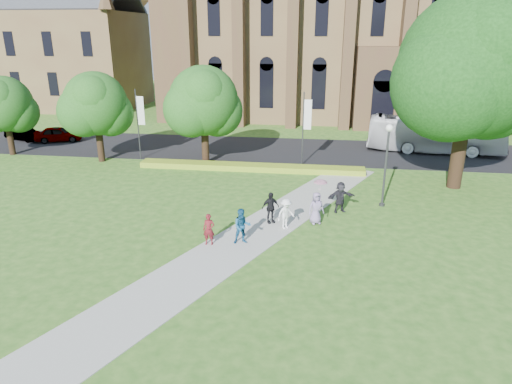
# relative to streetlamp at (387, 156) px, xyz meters

# --- Properties ---
(ground) EXTENTS (160.00, 160.00, 0.00)m
(ground) POSITION_rel_streetlamp_xyz_m (-7.50, -6.50, -3.30)
(ground) COLOR #2B5B1B
(ground) RESTS_ON ground
(road) EXTENTS (160.00, 10.00, 0.02)m
(road) POSITION_rel_streetlamp_xyz_m (-7.50, 13.50, -3.29)
(road) COLOR black
(road) RESTS_ON ground
(footpath) EXTENTS (15.58, 28.54, 0.04)m
(footpath) POSITION_rel_streetlamp_xyz_m (-7.50, -5.50, -3.28)
(footpath) COLOR #B2B2A8
(footpath) RESTS_ON ground
(flower_hedge) EXTENTS (18.00, 1.40, 0.45)m
(flower_hedge) POSITION_rel_streetlamp_xyz_m (-9.50, 6.70, -3.07)
(flower_hedge) COLOR #C7D52A
(flower_hedge) RESTS_ON ground
(cathedral) EXTENTS (52.60, 18.25, 28.00)m
(cathedral) POSITION_rel_streetlamp_xyz_m (2.50, 33.23, 9.69)
(cathedral) COLOR brown
(cathedral) RESTS_ON ground
(building_west) EXTENTS (22.00, 14.00, 18.30)m
(building_west) POSITION_rel_streetlamp_xyz_m (-41.50, 35.50, 5.91)
(building_west) COLOR brown
(building_west) RESTS_ON ground
(streetlamp) EXTENTS (0.44, 0.44, 5.24)m
(streetlamp) POSITION_rel_streetlamp_xyz_m (0.00, 0.00, 0.00)
(streetlamp) COLOR #38383D
(streetlamp) RESTS_ON ground
(large_tree) EXTENTS (9.60, 9.60, 13.20)m
(large_tree) POSITION_rel_streetlamp_xyz_m (5.50, 4.50, 5.07)
(large_tree) COLOR #332114
(large_tree) RESTS_ON ground
(street_tree_0) EXTENTS (5.20, 5.20, 7.50)m
(street_tree_0) POSITION_rel_streetlamp_xyz_m (-22.50, 7.50, 1.58)
(street_tree_0) COLOR #332114
(street_tree_0) RESTS_ON ground
(street_tree_1) EXTENTS (5.60, 5.60, 8.05)m
(street_tree_1) POSITION_rel_streetlamp_xyz_m (-13.50, 8.00, 1.93)
(street_tree_1) COLOR #332114
(street_tree_1) RESTS_ON ground
(street_tree_2) EXTENTS (4.80, 4.80, 6.95)m
(street_tree_2) POSITION_rel_streetlamp_xyz_m (-31.50, 8.50, 1.23)
(street_tree_2) COLOR #332114
(street_tree_2) RESTS_ON ground
(banner_pole_0) EXTENTS (0.70, 0.10, 6.00)m
(banner_pole_0) POSITION_rel_streetlamp_xyz_m (-5.39, 8.70, 0.09)
(banner_pole_0) COLOR #38383D
(banner_pole_0) RESTS_ON ground
(banner_pole_1) EXTENTS (0.70, 0.10, 6.00)m
(banner_pole_1) POSITION_rel_streetlamp_xyz_m (-19.39, 8.70, 0.09)
(banner_pole_1) COLOR #38383D
(banner_pole_1) RESTS_ON ground
(tour_coach) EXTENTS (12.08, 4.04, 3.30)m
(tour_coach) POSITION_rel_streetlamp_xyz_m (6.20, 14.61, -1.63)
(tour_coach) COLOR white
(tour_coach) RESTS_ON road
(car_0) EXTENTS (4.76, 3.16, 1.51)m
(car_0) POSITION_rel_streetlamp_xyz_m (-30.11, 13.81, -2.52)
(car_0) COLOR gray
(car_0) RESTS_ON road
(car_1) EXTENTS (4.44, 2.63, 1.38)m
(car_1) POSITION_rel_streetlamp_xyz_m (-33.85, 13.78, -2.58)
(car_1) COLOR gray
(car_1) RESTS_ON road
(pedestrian_0) EXTENTS (0.63, 0.43, 1.67)m
(pedestrian_0) POSITION_rel_streetlamp_xyz_m (-9.56, -7.06, -2.42)
(pedestrian_0) COLOR maroon
(pedestrian_0) RESTS_ON footpath
(pedestrian_1) EXTENTS (1.10, 0.97, 1.90)m
(pedestrian_1) POSITION_rel_streetlamp_xyz_m (-7.89, -6.69, -2.30)
(pedestrian_1) COLOR navy
(pedestrian_1) RESTS_ON footpath
(pedestrian_2) EXTENTS (1.27, 1.22, 1.73)m
(pedestrian_2) POSITION_rel_streetlamp_xyz_m (-5.80, -4.45, -2.39)
(pedestrian_2) COLOR white
(pedestrian_2) RESTS_ON footpath
(pedestrian_3) EXTENTS (1.16, 0.96, 1.85)m
(pedestrian_3) POSITION_rel_streetlamp_xyz_m (-6.74, -3.78, -2.33)
(pedestrian_3) COLOR black
(pedestrian_3) RESTS_ON footpath
(pedestrian_4) EXTENTS (1.08, 0.92, 1.88)m
(pedestrian_4) POSITION_rel_streetlamp_xyz_m (-4.14, -3.52, -2.32)
(pedestrian_4) COLOR gray
(pedestrian_4) RESTS_ON footpath
(pedestrian_5) EXTENTS (1.85, 1.25, 1.92)m
(pedestrian_5) POSITION_rel_streetlamp_xyz_m (-2.72, -1.52, -2.30)
(pedestrian_5) COLOR #25232A
(pedestrian_5) RESTS_ON footpath
(parasol) EXTENTS (0.81, 0.81, 0.66)m
(parasol) POSITION_rel_streetlamp_xyz_m (-3.96, -3.42, -1.05)
(parasol) COLOR #C58B9C
(parasol) RESTS_ON pedestrian_4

